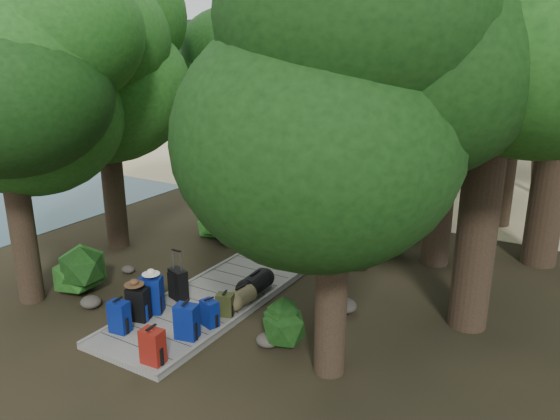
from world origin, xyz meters
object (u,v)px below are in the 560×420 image
Objects in this scene: duffel_right_black at (255,283)px; kayak at (321,166)px; lone_suitcase_on_sand at (394,184)px; backpack_left_a at (119,315)px; backpack_left_b at (138,302)px; sun_lounger at (481,180)px; backpack_right_b at (187,320)px; backpack_right_d at (225,304)px; duffel_right_khaki at (241,297)px; suitcase_on_boardwalk at (178,284)px; backpack_right_c at (210,312)px; backpack_left_c at (151,293)px; backpack_right_a at (152,345)px.

duffel_right_black reaches higher than kayak.
duffel_right_black is 9.63m from lone_suitcase_on_sand.
backpack_left_a is at bearing -98.37° from lone_suitcase_on_sand.
backpack_left_b is 14.83m from sun_lounger.
backpack_right_b is 14.62m from sun_lounger.
backpack_right_d is 0.87× the size of duffel_right_khaki.
suitcase_on_boardwalk is 0.22× the size of kayak.
backpack_left_a is 12.40m from lone_suitcase_on_sand.
backpack_right_c is 14.21m from kayak.
backpack_left_c is 1.13× the size of backpack_right_b.
backpack_left_b is 2.57m from duffel_right_black.
backpack_left_c is 1.22× the size of backpack_right_a.
lone_suitcase_on_sand is at bearing -18.96° from kayak.
backpack_right_c is at bearing -18.70° from backpack_left_c.
backpack_right_b is 1.27× the size of duffel_right_khaki.
backpack_right_d is at bearing 15.43° from suitcase_on_boardwalk.
backpack_left_c is 1.45× the size of backpack_right_c.
backpack_left_c reaches higher than duffel_right_khaki.
backpack_left_a is 1.36× the size of backpack_right_d.
duffel_right_black is (-0.06, 0.65, 0.03)m from duffel_right_khaki.
duffel_right_khaki is at bearing 73.51° from backpack_right_b.
backpack_left_a is 0.83× the size of backpack_left_c.
backpack_left_b is at bearing -123.95° from duffel_right_black.
backpack_right_a is 12.81m from lone_suitcase_on_sand.
backpack_right_d reaches higher than duffel_right_khaki.
backpack_right_a is 0.34× the size of sun_lounger.
duffel_right_khaki is 0.86× the size of suitcase_on_boardwalk.
lone_suitcase_on_sand is (1.05, 11.46, -0.16)m from backpack_left_c.
backpack_left_a is at bearing -171.11° from backpack_right_b.
backpack_right_a is (1.32, -0.98, -0.03)m from backpack_left_b.
backpack_left_c is 1.53m from backpack_right_d.
backpack_right_c is at bearing -84.58° from duffel_right_khaki.
backpack_right_c is 0.80× the size of lone_suitcase_on_sand.
lone_suitcase_on_sand is (-0.32, 10.80, 0.01)m from backpack_right_d.
backpack_left_a is 3.03m from duffel_right_black.
backpack_left_c is at bearing 149.50° from backpack_right_b.
kayak is (-4.37, 14.08, -0.32)m from backpack_right_b.
backpack_left_b is 11.87m from lone_suitcase_on_sand.
lone_suitcase_on_sand is (-0.27, 12.81, -0.08)m from backpack_right_a.
backpack_left_c is 1.16× the size of lone_suitcase_on_sand.
backpack_left_b is 1.28× the size of duffel_right_khaki.
backpack_right_c is at bearing -109.08° from backpack_right_d.
backpack_right_b is (1.24, 0.49, 0.02)m from backpack_left_a.
backpack_left_a reaches higher than suitcase_on_boardwalk.
lone_suitcase_on_sand is (-0.34, 10.27, 0.07)m from duffel_right_khaki.
backpack_left_c reaches higher than sun_lounger.
duffel_right_khaki is at bearing -61.13° from kayak.
kayak is at bearing 76.63° from backpack_left_c.
kayak is at bearing 117.03° from duffel_right_khaki.
duffel_right_black is 1.67m from suitcase_on_boardwalk.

